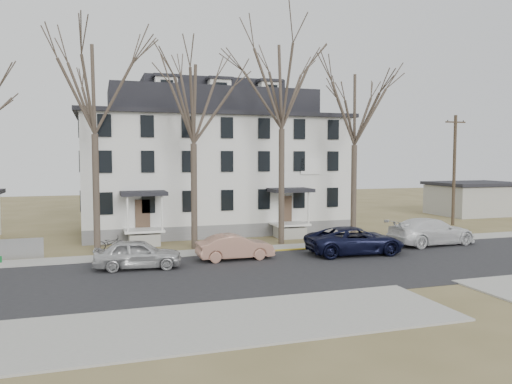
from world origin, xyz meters
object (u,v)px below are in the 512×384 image
object	(u,v)px
tree_far_left	(94,83)
tree_mid_right	(355,105)
car_white	(431,232)
bicycle_left	(111,244)
car_navy	(355,241)
car_silver	(138,255)
tree_mid_left	(193,99)
utility_pole_far	(454,169)
boarding_house	(212,164)
tree_center	(282,80)
car_tan	(235,248)

from	to	relation	value
tree_far_left	tree_mid_right	xyz separation A→B (m)	(17.50, 0.00, -0.74)
car_white	bicycle_left	distance (m)	21.05
car_navy	car_silver	bearing A→B (deg)	93.63
tree_mid_left	utility_pole_far	xyz separation A→B (m)	(23.50, 4.20, -4.70)
boarding_house	utility_pole_far	distance (m)	20.88
car_silver	car_navy	bearing A→B (deg)	-83.77
tree_center	car_navy	world-z (taller)	tree_center
car_navy	tree_mid_right	bearing A→B (deg)	-24.21
bicycle_left	boarding_house	bearing A→B (deg)	-49.70
tree_mid_left	tree_center	bearing A→B (deg)	0.00
tree_far_left	car_silver	xyz separation A→B (m)	(2.05, -5.05, -9.57)
tree_far_left	tree_mid_left	size ratio (longest dim) A/B	1.08
tree_mid_right	car_white	distance (m)	10.20
tree_center	bicycle_left	distance (m)	15.47
tree_mid_left	car_white	world-z (taller)	tree_mid_left
utility_pole_far	boarding_house	bearing A→B (deg)	169.08
car_silver	car_tan	distance (m)	5.55
utility_pole_far	bicycle_left	xyz separation A→B (m)	(-28.71, -3.39, -4.45)
tree_mid_right	bicycle_left	distance (m)	19.06
car_tan	tree_mid_left	bearing A→B (deg)	18.74
car_navy	bicycle_left	size ratio (longest dim) A/B	3.43
bicycle_left	car_white	bearing A→B (deg)	-103.73
tree_mid_right	tree_mid_left	bearing A→B (deg)	180.00
boarding_house	bicycle_left	xyz separation A→B (m)	(-8.21, -7.35, -4.92)
tree_far_left	car_silver	distance (m)	11.01
tree_mid_left	car_silver	distance (m)	10.91
tree_mid_left	car_tan	world-z (taller)	tree_mid_left
car_silver	car_white	bearing A→B (deg)	-79.84
car_white	bicycle_left	xyz separation A→B (m)	(-20.57, 4.45, -0.43)
boarding_house	car_navy	size ratio (longest dim) A/B	3.49
tree_center	tree_mid_right	size ratio (longest dim) A/B	1.15
tree_mid_right	car_navy	xyz separation A→B (m)	(-2.61, -4.99, -8.77)
tree_center	tree_mid_right	distance (m)	5.70
tree_mid_left	bicycle_left	bearing A→B (deg)	171.19
car_navy	bicycle_left	xyz separation A→B (m)	(-14.10, 5.80, -0.37)
tree_far_left	car_tan	size ratio (longest dim) A/B	3.13
boarding_house	tree_far_left	world-z (taller)	tree_far_left
car_silver	bicycle_left	xyz separation A→B (m)	(-1.25, 5.85, -0.32)
car_tan	bicycle_left	bearing A→B (deg)	51.82
utility_pole_far	car_tan	xyz separation A→B (m)	(-21.95, -8.53, -4.18)
car_tan	car_navy	size ratio (longest dim) A/B	0.74
car_white	tree_mid_right	bearing A→B (deg)	42.40
tree_mid_right	boarding_house	bearing A→B (deg)	136.19
car_silver	boarding_house	bearing A→B (deg)	-21.78
tree_far_left	utility_pole_far	distance (m)	30.29
utility_pole_far	car_tan	bearing A→B (deg)	-158.76
tree_center	car_white	size ratio (longest dim) A/B	2.40
tree_mid_left	car_navy	distance (m)	13.45
car_tan	car_silver	bearing A→B (deg)	96.47
utility_pole_far	bicycle_left	world-z (taller)	utility_pole_far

